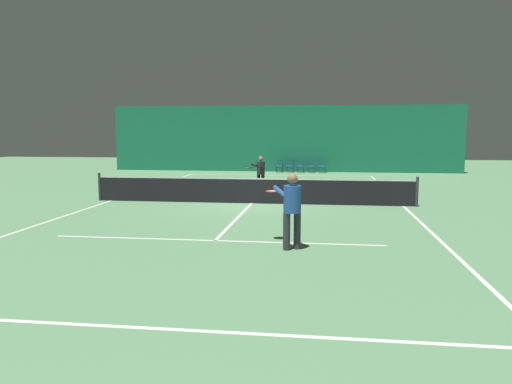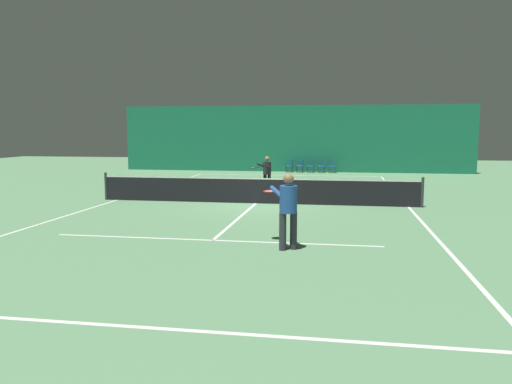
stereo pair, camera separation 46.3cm
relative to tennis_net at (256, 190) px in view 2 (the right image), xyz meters
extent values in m
plane|color=#56845B|center=(0.00, 0.00, -0.51)|extent=(60.00, 60.00, 0.00)
cube|color=#196B4C|center=(0.00, 14.71, 1.66)|extent=(23.00, 0.12, 4.33)
cube|color=silver|center=(0.00, 11.90, -0.51)|extent=(11.00, 0.10, 0.00)
cube|color=silver|center=(0.00, -11.90, -0.51)|extent=(11.00, 0.10, 0.00)
cube|color=silver|center=(0.00, 6.40, -0.51)|extent=(8.25, 0.10, 0.00)
cube|color=silver|center=(0.00, -6.40, -0.51)|extent=(8.25, 0.10, 0.00)
cube|color=silver|center=(-5.50, 0.00, -0.51)|extent=(0.10, 23.80, 0.00)
cube|color=silver|center=(5.50, 0.00, -0.51)|extent=(0.10, 23.80, 0.00)
cube|color=silver|center=(0.00, 0.00, -0.51)|extent=(0.10, 12.80, 0.00)
cube|color=black|center=(0.00, 0.00, -0.04)|extent=(11.90, 0.02, 0.95)
cube|color=white|center=(0.00, 0.00, 0.41)|extent=(11.90, 0.02, 0.05)
cylinder|color=#333338|center=(-5.95, 0.00, 0.02)|extent=(0.10, 0.10, 1.07)
cylinder|color=#333338|center=(5.95, 0.00, 0.02)|extent=(0.10, 0.10, 1.07)
cylinder|color=#2D2D38|center=(1.81, -7.13, -0.08)|extent=(0.22, 0.22, 0.85)
cylinder|color=#2D2D38|center=(2.05, -6.99, -0.08)|extent=(0.22, 0.22, 0.85)
cylinder|color=#234C99|center=(1.93, -7.06, 0.65)|extent=(0.55, 0.55, 0.62)
sphere|color=#936B4C|center=(1.93, -7.06, 1.11)|extent=(0.24, 0.24, 0.24)
cylinder|color=#234C99|center=(1.65, -6.91, 0.79)|extent=(0.40, 0.55, 0.25)
cylinder|color=#234C99|center=(1.92, -6.74, 0.79)|extent=(0.40, 0.55, 0.25)
cylinder|color=black|center=(1.55, -6.46, 0.71)|extent=(0.19, 0.27, 0.03)
torus|color=red|center=(1.39, -6.20, 0.71)|extent=(0.45, 0.45, 0.03)
cylinder|color=silver|center=(1.39, -6.20, 0.71)|extent=(0.38, 0.38, 0.00)
cylinder|color=black|center=(-0.01, 3.65, -0.13)|extent=(0.20, 0.20, 0.77)
cylinder|color=black|center=(-0.22, 3.78, -0.13)|extent=(0.20, 0.20, 0.77)
cylinder|color=#232328|center=(-0.12, 3.72, 0.53)|extent=(0.49, 0.49, 0.55)
sphere|color=#936B4C|center=(-0.12, 3.72, 0.95)|extent=(0.21, 0.21, 0.21)
cylinder|color=#232328|center=(-0.13, 3.43, 0.66)|extent=(0.36, 0.49, 0.22)
cylinder|color=#232328|center=(-0.37, 3.58, 0.66)|extent=(0.36, 0.49, 0.22)
cylinder|color=black|center=(-0.47, 3.16, 0.59)|extent=(0.19, 0.27, 0.03)
torus|color=black|center=(-0.63, 2.91, 0.59)|extent=(0.46, 0.46, 0.03)
cylinder|color=silver|center=(-0.63, 2.91, 0.59)|extent=(0.38, 0.38, 0.00)
cylinder|color=#2D2D2D|center=(-0.37, 14.35, -0.32)|extent=(0.03, 0.03, 0.39)
cylinder|color=#2D2D2D|center=(-0.37, 13.97, -0.32)|extent=(0.03, 0.03, 0.39)
cylinder|color=#2D2D2D|center=(0.01, 14.35, -0.32)|extent=(0.03, 0.03, 0.39)
cylinder|color=#2D2D2D|center=(0.01, 13.97, -0.32)|extent=(0.03, 0.03, 0.39)
cube|color=#19479E|center=(-0.18, 14.16, -0.10)|extent=(0.44, 0.44, 0.05)
cube|color=#19479E|center=(0.02, 14.16, 0.13)|extent=(0.04, 0.44, 0.40)
cylinder|color=#2D2D2D|center=(0.32, 14.35, -0.32)|extent=(0.03, 0.03, 0.39)
cylinder|color=#2D2D2D|center=(0.32, 13.97, -0.32)|extent=(0.03, 0.03, 0.39)
cylinder|color=#2D2D2D|center=(0.70, 14.35, -0.32)|extent=(0.03, 0.03, 0.39)
cylinder|color=#2D2D2D|center=(0.70, 13.97, -0.32)|extent=(0.03, 0.03, 0.39)
cube|color=#19479E|center=(0.51, 14.16, -0.10)|extent=(0.44, 0.44, 0.05)
cube|color=#19479E|center=(0.71, 14.16, 0.13)|extent=(0.04, 0.44, 0.40)
cylinder|color=#2D2D2D|center=(1.01, 14.35, -0.32)|extent=(0.03, 0.03, 0.39)
cylinder|color=#2D2D2D|center=(1.01, 13.97, -0.32)|extent=(0.03, 0.03, 0.39)
cylinder|color=#2D2D2D|center=(1.39, 14.35, -0.32)|extent=(0.03, 0.03, 0.39)
cylinder|color=#2D2D2D|center=(1.39, 13.97, -0.32)|extent=(0.03, 0.03, 0.39)
cube|color=#19479E|center=(1.20, 14.16, -0.10)|extent=(0.44, 0.44, 0.05)
cube|color=#19479E|center=(1.40, 14.16, 0.13)|extent=(0.04, 0.44, 0.40)
cylinder|color=#2D2D2D|center=(1.70, 14.35, -0.32)|extent=(0.03, 0.03, 0.39)
cylinder|color=#2D2D2D|center=(1.70, 13.97, -0.32)|extent=(0.03, 0.03, 0.39)
cylinder|color=#2D2D2D|center=(2.08, 14.35, -0.32)|extent=(0.03, 0.03, 0.39)
cylinder|color=#2D2D2D|center=(2.08, 13.97, -0.32)|extent=(0.03, 0.03, 0.39)
cube|color=#19479E|center=(1.89, 14.16, -0.10)|extent=(0.44, 0.44, 0.05)
cube|color=#19479E|center=(2.09, 14.16, 0.13)|extent=(0.04, 0.44, 0.40)
cylinder|color=#2D2D2D|center=(2.39, 14.35, -0.32)|extent=(0.03, 0.03, 0.39)
cylinder|color=#2D2D2D|center=(2.39, 13.97, -0.32)|extent=(0.03, 0.03, 0.39)
cylinder|color=#2D2D2D|center=(2.77, 14.35, -0.32)|extent=(0.03, 0.03, 0.39)
cylinder|color=#2D2D2D|center=(2.77, 13.97, -0.32)|extent=(0.03, 0.03, 0.39)
cube|color=#19479E|center=(2.58, 14.16, -0.10)|extent=(0.44, 0.44, 0.05)
cube|color=#19479E|center=(2.78, 14.16, 0.13)|extent=(0.04, 0.44, 0.40)
camera|label=1|loc=(2.59, -18.20, 2.18)|focal=35.00mm
camera|label=2|loc=(3.05, -18.13, 2.18)|focal=35.00mm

